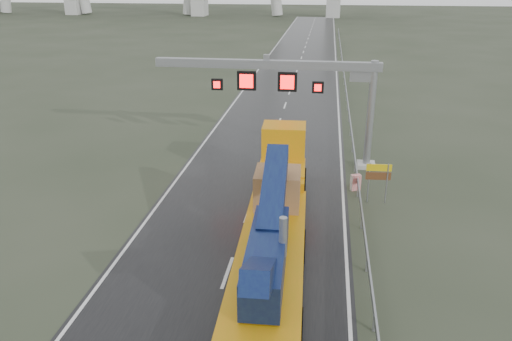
# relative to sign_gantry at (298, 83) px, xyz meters

# --- Properties ---
(ground) EXTENTS (400.00, 400.00, 0.00)m
(ground) POSITION_rel_sign_gantry_xyz_m (-2.10, -17.99, -5.61)
(ground) COLOR #2C3424
(ground) RESTS_ON ground
(road) EXTENTS (11.00, 200.00, 0.02)m
(road) POSITION_rel_sign_gantry_xyz_m (-2.10, 22.01, -5.60)
(road) COLOR black
(road) RESTS_ON ground
(guardrail) EXTENTS (0.20, 140.00, 1.40)m
(guardrail) POSITION_rel_sign_gantry_xyz_m (4.00, 12.01, -4.91)
(guardrail) COLOR gray
(guardrail) RESTS_ON ground
(sign_gantry) EXTENTS (14.90, 1.20, 7.42)m
(sign_gantry) POSITION_rel_sign_gantry_xyz_m (0.00, 0.00, 0.00)
(sign_gantry) COLOR #B7B7B2
(sign_gantry) RESTS_ON ground
(heavy_haul_truck) EXTENTS (3.51, 19.79, 4.63)m
(heavy_haul_truck) POSITION_rel_sign_gantry_xyz_m (-0.33, -10.63, -3.82)
(heavy_haul_truck) COLOR orange
(heavy_haul_truck) RESTS_ON ground
(exit_sign_pair) EXTENTS (1.41, 0.14, 2.42)m
(exit_sign_pair) POSITION_rel_sign_gantry_xyz_m (5.00, -5.68, -3.92)
(exit_sign_pair) COLOR gray
(exit_sign_pair) RESTS_ON ground
(striped_barrier) EXTENTS (0.66, 0.51, 0.98)m
(striped_barrier) POSITION_rel_sign_gantry_xyz_m (3.90, -3.99, -5.12)
(striped_barrier) COLOR red
(striped_barrier) RESTS_ON ground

